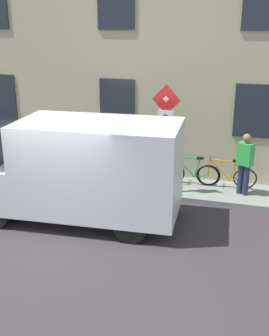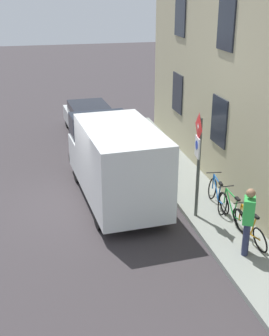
# 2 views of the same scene
# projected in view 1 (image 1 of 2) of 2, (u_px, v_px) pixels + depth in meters

# --- Properties ---
(ground_plane) EXTENTS (80.00, 80.00, 0.00)m
(ground_plane) POSITION_uv_depth(u_px,v_px,m) (61.00, 236.00, 9.71)
(ground_plane) COLOR #373234
(sidewalk_slab) EXTENTS (1.61, 16.67, 0.14)m
(sidewalk_slab) POSITION_uv_depth(u_px,v_px,m) (110.00, 181.00, 12.84)
(sidewalk_slab) COLOR gray
(sidewalk_slab) RESTS_ON ground_plane
(building_facade) EXTENTS (0.75, 14.67, 7.22)m
(building_facade) POSITION_uv_depth(u_px,v_px,m) (120.00, 59.00, 12.71)
(building_facade) COLOR tan
(building_facade) RESTS_ON ground_plane
(sign_post_stacked) EXTENTS (0.18, 0.56, 2.89)m
(sign_post_stacked) POSITION_uv_depth(u_px,v_px,m) (166.00, 125.00, 11.17)
(sign_post_stacked) COLOR #474C47
(sign_post_stacked) RESTS_ON sidewalk_slab
(delivery_van) EXTENTS (2.32, 5.44, 2.50)m
(delivery_van) POSITION_uv_depth(u_px,v_px,m) (75.00, 168.00, 10.16)
(delivery_van) COLOR silver
(delivery_van) RESTS_ON ground_plane
(bicycle_orange) EXTENTS (0.46, 1.72, 0.89)m
(bicycle_orange) POSITION_uv_depth(u_px,v_px,m) (226.00, 176.00, 12.03)
(bicycle_orange) COLOR black
(bicycle_orange) RESTS_ON sidewalk_slab
(bicycle_green) EXTENTS (0.46, 1.71, 0.89)m
(bicycle_green) POSITION_uv_depth(u_px,v_px,m) (191.00, 172.00, 12.30)
(bicycle_green) COLOR black
(bicycle_green) RESTS_ON sidewalk_slab
(bicycle_blue) EXTENTS (0.47, 1.72, 0.89)m
(bicycle_blue) POSITION_uv_depth(u_px,v_px,m) (157.00, 169.00, 12.56)
(bicycle_blue) COLOR black
(bicycle_blue) RESTS_ON sidewalk_slab
(pedestrian) EXTENTS (0.41, 0.47, 1.72)m
(pedestrian) POSITION_uv_depth(u_px,v_px,m) (245.00, 162.00, 11.42)
(pedestrian) COLOR #262B47
(pedestrian) RESTS_ON sidewalk_slab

